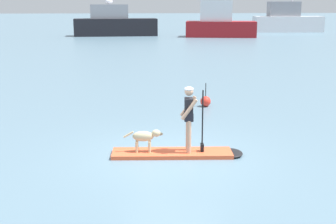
{
  "coord_description": "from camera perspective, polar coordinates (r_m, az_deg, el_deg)",
  "views": [
    {
      "loc": [
        -1.26,
        -11.17,
        3.75
      ],
      "look_at": [
        0.0,
        1.0,
        0.9
      ],
      "focal_mm": 49.42,
      "sensor_mm": 36.0,
      "label": 1
    }
  ],
  "objects": [
    {
      "name": "moored_boat_center",
      "position": [
        58.16,
        -6.64,
        10.76
      ],
      "size": [
        10.17,
        3.38,
        4.43
      ],
      "color": "black",
      "rests_on": "ground_plane"
    },
    {
      "name": "marker_buoy",
      "position": [
        17.45,
        4.65,
        1.33
      ],
      "size": [
        0.39,
        0.39,
        0.89
      ],
      "color": "red",
      "rests_on": "ground_plane"
    },
    {
      "name": "moored_boat_far_port",
      "position": [
        67.86,
        14.45,
        10.89
      ],
      "size": [
        9.6,
        3.46,
        11.88
      ],
      "color": "white",
      "rests_on": "ground_plane"
    },
    {
      "name": "person_paddler",
      "position": [
        11.57,
        2.65,
        -0.29
      ],
      "size": [
        0.62,
        0.5,
        1.67
      ],
      "color": "tan",
      "rests_on": "paddleboard"
    },
    {
      "name": "ground_plane",
      "position": [
        11.84,
        0.5,
        -5.34
      ],
      "size": [
        400.0,
        400.0,
        0.0
      ],
      "primitive_type": "plane",
      "color": "slate"
    },
    {
      "name": "dog",
      "position": [
        11.7,
        -2.85,
        -3.1
      ],
      "size": [
        1.0,
        0.26,
        0.57
      ],
      "color": "#CCB78C",
      "rests_on": "paddleboard"
    },
    {
      "name": "moored_boat_outer",
      "position": [
        56.13,
        6.36,
        10.82
      ],
      "size": [
        8.69,
        4.98,
        11.01
      ],
      "color": "maroon",
      "rests_on": "ground_plane"
    },
    {
      "name": "paddleboard",
      "position": [
        11.84,
        1.6,
        -5.1
      ],
      "size": [
        3.38,
        1.04,
        0.1
      ],
      "color": "#E55933",
      "rests_on": "ground_plane"
    }
  ]
}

